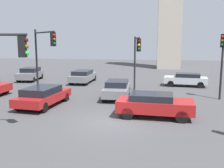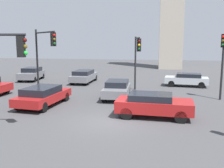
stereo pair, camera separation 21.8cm
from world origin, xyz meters
name	(u,v)px [view 2 (the right image)]	position (x,y,z in m)	size (l,w,h in m)	color
ground_plane	(111,121)	(0.00, 0.00, 0.00)	(101.01, 101.01, 0.00)	#424244
traffic_light_2	(223,54)	(7.37, 6.86, 3.50)	(0.45, 0.48, 5.00)	black
traffic_light_3	(44,49)	(-6.35, 5.59, 3.89)	(2.93, 2.93, 5.46)	black
traffic_light_4	(137,52)	(0.80, 8.23, 3.57)	(0.80, 3.80, 4.90)	black
car_0	(187,79)	(5.48, 12.60, 0.71)	(4.31, 2.15, 1.31)	#ADB2B7
car_2	(153,104)	(2.35, 1.31, 0.77)	(4.55, 2.24, 1.41)	maroon
car_4	(84,76)	(-5.34, 13.16, 0.73)	(2.04, 4.82, 1.37)	slate
car_5	(43,95)	(-5.30, 2.75, 0.73)	(2.53, 4.94, 1.37)	maroon
car_7	(32,74)	(-11.83, 13.85, 0.77)	(2.36, 4.38, 1.47)	slate
car_8	(117,89)	(-0.58, 6.02, 0.75)	(2.02, 4.21, 1.40)	slate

